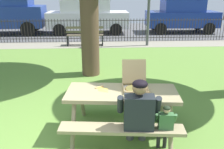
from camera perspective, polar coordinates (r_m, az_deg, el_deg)
ground at (r=5.87m, az=-7.92°, el=-4.57°), size 28.00×12.39×0.02m
cobblestone_walkway at (r=11.12m, az=-5.81°, el=6.89°), size 28.00×1.40×0.01m
street_asphalt at (r=15.01m, az=-5.21°, el=10.08°), size 28.00×6.52×0.01m
picnic_table_foreground at (r=4.06m, az=2.29°, el=-6.19°), size 1.94×1.65×0.79m
pizza_box_open at (r=4.09m, az=5.36°, el=-2.12°), size 0.41×0.48×0.45m
pizza_slice_on_table at (r=4.07m, az=-2.31°, el=-3.35°), size 0.25×0.28×0.02m
adult_at_table at (r=3.59m, az=6.16°, el=-8.78°), size 0.63×0.62×1.19m
child_at_table at (r=3.69m, az=12.15°, el=-11.16°), size 0.31×0.31×0.81m
iron_fence_streetside at (r=11.71m, az=-5.76°, el=10.22°), size 23.65×0.03×1.06m
park_bench_center at (r=10.91m, az=-6.29°, el=8.89°), size 1.60×0.47×0.85m
parked_car_left at (r=14.04m, az=-5.74°, el=13.61°), size 4.41×1.93×1.94m
parked_car_center at (r=14.81m, az=15.87°, el=13.30°), size 3.94×1.91×1.98m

